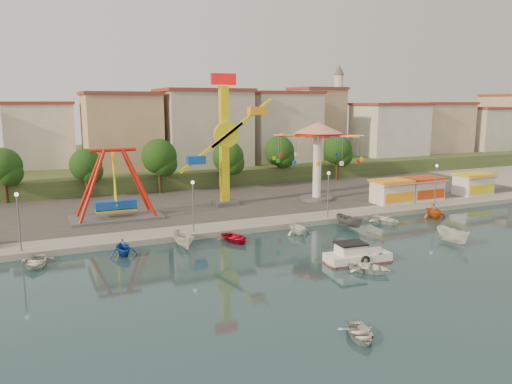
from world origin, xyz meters
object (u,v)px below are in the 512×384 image
pirate_ship_ride (115,186)px  kamikaze_tower (228,144)px  wave_swinger (318,144)px  rowboat_a (370,268)px  skiff (453,235)px  cabin_motorboat (356,257)px

pirate_ship_ride → kamikaze_tower: size_ratio=0.61×
kamikaze_tower → wave_swinger: 12.12m
pirate_ship_ride → kamikaze_tower: kamikaze_tower is taller
kamikaze_tower → rowboat_a: size_ratio=4.73×
rowboat_a → skiff: skiff is taller
pirate_ship_ride → skiff: 36.20m
wave_swinger → cabin_motorboat: size_ratio=1.99×
pirate_ship_ride → rowboat_a: (16.29, -25.04, -4.03)m
cabin_motorboat → rowboat_a: bearing=-94.0°
rowboat_a → kamikaze_tower: bearing=61.5°
pirate_ship_ride → cabin_motorboat: size_ratio=1.72×
kamikaze_tower → cabin_motorboat: (2.27, -24.67, -7.86)m
skiff → kamikaze_tower: bearing=122.6°
cabin_motorboat → skiff: size_ratio=1.44×
kamikaze_tower → rowboat_a: (1.88, -27.12, -8.03)m
skiff → rowboat_a: bearing=-163.2°
kamikaze_tower → wave_swinger: (11.98, -1.86, -0.19)m
rowboat_a → skiff: 13.14m
wave_swinger → skiff: (2.54, -21.68, -7.42)m
wave_swinger → skiff: 23.05m
wave_swinger → cabin_motorboat: bearing=-113.0°
kamikaze_tower → rowboat_a: kamikaze_tower is taller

